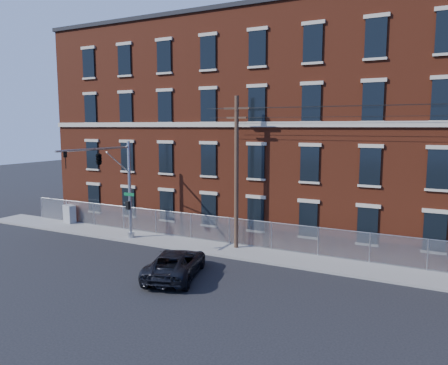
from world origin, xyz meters
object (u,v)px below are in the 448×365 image
traffic_signal_mast (106,168)px  pickup_truck (176,263)px  utility_cabinet (70,214)px  utility_pole_near (236,170)px

traffic_signal_mast → pickup_truck: (7.33, -2.89, -4.64)m
pickup_truck → utility_cabinet: utility_cabinet is taller
pickup_truck → traffic_signal_mast: bearing=-38.6°
utility_pole_near → pickup_truck: (-0.67, -6.31, -4.59)m
traffic_signal_mast → pickup_truck: bearing=-21.5°
traffic_signal_mast → utility_pole_near: (8.00, 3.42, -0.05)m
utility_pole_near → pickup_truck: utility_pole_near is taller
traffic_signal_mast → utility_cabinet: traffic_signal_mast is taller
pickup_truck → utility_cabinet: 16.50m
utility_pole_near → utility_cabinet: bearing=178.5°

